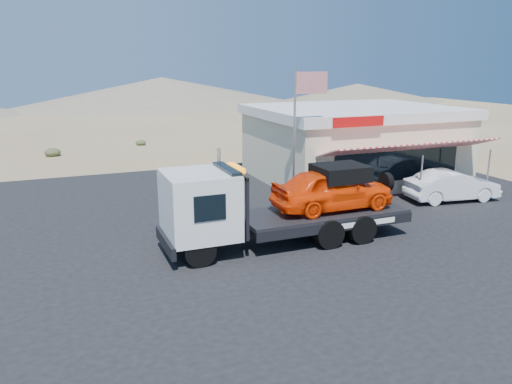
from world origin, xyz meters
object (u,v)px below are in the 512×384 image
Objects in this scene: white_sedan at (452,186)px; flagpole at (299,123)px; tow_truck at (281,200)px; jerky_store at (353,142)px.

flagpole is at bearing 87.06° from white_sedan.
jerky_store is (7.99, 8.01, 0.42)m from tow_truck.
jerky_store is at bearing 45.07° from tow_truck.
tow_truck is at bearing -134.93° from jerky_store.
white_sedan is at bearing 12.50° from tow_truck.
white_sedan is 0.41× the size of jerky_store.
white_sedan is at bearing -74.07° from jerky_store.
flagpole is (-5.57, -4.47, 1.77)m from jerky_store.
flagpole is (2.43, 3.54, 2.19)m from tow_truck.
white_sedan is at bearing -10.90° from flagpole.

